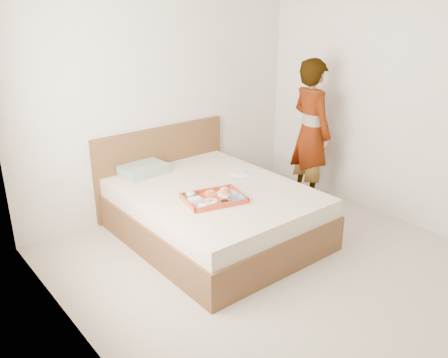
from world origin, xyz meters
name	(u,v)px	position (x,y,z in m)	size (l,w,h in m)	color
ground	(290,275)	(0.00, 0.00, 0.00)	(3.50, 4.00, 0.01)	#BFB5A1
wall_back	(163,95)	(0.00, 2.00, 1.30)	(3.50, 0.01, 2.60)	silver
wall_left	(87,187)	(-1.75, 0.00, 1.30)	(0.01, 4.00, 2.60)	silver
wall_right	(418,104)	(1.75, 0.00, 1.30)	(0.01, 4.00, 2.60)	silver
bed	(214,213)	(-0.08, 1.00, 0.27)	(1.65, 2.00, 0.53)	brown
headboard	(162,168)	(-0.08, 1.97, 0.47)	(1.65, 0.06, 0.95)	brown
pillow	(143,169)	(-0.42, 1.79, 0.58)	(0.46, 0.31, 0.11)	#97AE9B
tray	(214,198)	(-0.25, 0.77, 0.55)	(0.54, 0.40, 0.05)	#B34C28
prawn_plate	(227,193)	(-0.08, 0.79, 0.55)	(0.19, 0.19, 0.01)	white
navy_bowl_big	(236,199)	(-0.12, 0.61, 0.56)	(0.15, 0.15, 0.04)	navy
sauce_dish	(225,203)	(-0.25, 0.62, 0.56)	(0.08, 0.08, 0.03)	black
meat_plate	(210,201)	(-0.32, 0.74, 0.55)	(0.13, 0.13, 0.01)	white
bread_plate	(211,193)	(-0.21, 0.88, 0.55)	(0.13, 0.13, 0.01)	orange
salad_bowl	(191,196)	(-0.40, 0.93, 0.56)	(0.12, 0.12, 0.04)	navy
plastic_tub	(195,201)	(-0.45, 0.80, 0.57)	(0.11, 0.09, 0.05)	silver
cheese_round	(202,206)	(-0.45, 0.68, 0.56)	(0.08, 0.08, 0.03)	white
dinner_plate	(241,172)	(0.42, 1.16, 0.54)	(0.25, 0.25, 0.01)	white
person	(311,132)	(1.38, 1.04, 0.84)	(0.61, 0.40, 1.68)	white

